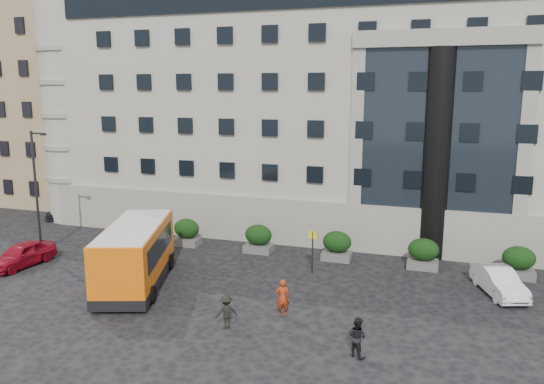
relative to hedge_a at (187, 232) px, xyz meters
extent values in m
plane|color=black|center=(4.00, -7.80, -0.93)|extent=(120.00, 120.00, 0.00)
cube|color=#9E9A8C|center=(10.00, 14.20, 8.07)|extent=(44.00, 24.00, 18.00)
cylinder|color=black|center=(16.00, 2.50, 5.57)|extent=(1.80, 1.80, 13.00)
cube|color=#927E55|center=(-20.00, 12.20, 9.07)|extent=(14.00, 14.00, 20.00)
cube|color=brown|center=(-23.00, 30.20, 10.07)|extent=(13.00, 13.00, 22.00)
cube|color=#50504E|center=(0.00, 0.00, -0.68)|extent=(1.80, 1.20, 0.50)
ellipsoid|color=black|center=(0.00, 0.00, 0.24)|extent=(1.80, 1.26, 1.34)
cube|color=#50504E|center=(5.20, 0.00, -0.68)|extent=(1.80, 1.20, 0.50)
ellipsoid|color=black|center=(5.20, 0.00, 0.24)|extent=(1.80, 1.26, 1.34)
cube|color=#50504E|center=(10.40, 0.00, -0.68)|extent=(1.80, 1.20, 0.50)
ellipsoid|color=black|center=(10.40, 0.00, 0.24)|extent=(1.80, 1.26, 1.34)
cube|color=#50504E|center=(15.60, 0.00, -0.68)|extent=(1.80, 1.20, 0.50)
ellipsoid|color=black|center=(15.60, 0.00, 0.24)|extent=(1.80, 1.26, 1.34)
cube|color=#50504E|center=(20.80, 0.00, -0.68)|extent=(1.80, 1.20, 0.50)
ellipsoid|color=black|center=(20.80, 0.00, 0.24)|extent=(1.80, 1.26, 1.34)
cylinder|color=#262628|center=(-8.00, -4.80, 3.07)|extent=(0.16, 0.16, 8.00)
cylinder|color=#262628|center=(-7.55, -4.80, 6.92)|extent=(0.90, 0.12, 0.12)
cube|color=black|center=(-7.10, -4.80, 6.87)|extent=(0.35, 0.18, 0.14)
cylinder|color=#262628|center=(9.50, -2.80, 0.32)|extent=(0.08, 0.08, 2.50)
cube|color=yellow|center=(9.50, -2.80, 1.37)|extent=(0.50, 0.06, 0.45)
cube|color=orange|center=(0.78, -7.57, 1.00)|extent=(5.12, 8.44, 2.76)
cube|color=black|center=(0.78, -7.57, -0.48)|extent=(5.17, 8.49, 0.55)
cube|color=black|center=(0.78, -7.57, 1.30)|extent=(4.62, 6.79, 1.20)
cube|color=silver|center=(0.78, -7.57, 2.33)|extent=(4.87, 8.02, 0.18)
cylinder|color=black|center=(0.29, -10.43, -0.48)|extent=(0.55, 0.94, 0.90)
cylinder|color=black|center=(2.89, -9.56, -0.48)|extent=(0.55, 0.94, 0.90)
cylinder|color=black|center=(-1.32, -5.58, -0.48)|extent=(0.55, 0.94, 0.90)
cylinder|color=black|center=(1.27, -4.72, -0.48)|extent=(0.55, 0.94, 0.90)
cube|color=maroon|center=(-9.12, 10.11, 0.54)|extent=(2.73, 3.74, 2.37)
cube|color=maroon|center=(-9.54, 7.67, 0.16)|extent=(2.32, 1.85, 1.61)
cube|color=black|center=(-9.65, 7.02, 0.50)|extent=(1.80, 0.42, 0.76)
cylinder|color=black|center=(-10.55, 7.94, -0.53)|extent=(0.38, 0.83, 0.80)
cylinder|color=black|center=(-8.49, 7.59, -0.53)|extent=(0.38, 0.83, 0.80)
cylinder|color=black|center=(-10.02, 11.03, -0.53)|extent=(0.38, 0.83, 0.80)
cylinder|color=black|center=(-7.96, 10.68, -0.53)|extent=(0.38, 0.83, 0.80)
imported|color=maroon|center=(-7.50, -6.99, -0.20)|extent=(2.19, 4.43, 1.45)
imported|color=black|center=(-13.00, 4.20, -0.32)|extent=(2.33, 4.41, 1.22)
imported|color=black|center=(-9.03, 7.92, -0.14)|extent=(2.94, 5.84, 1.59)
imported|color=white|center=(19.53, -2.96, -0.24)|extent=(2.81, 4.45, 1.38)
imported|color=#A32F10|center=(9.54, -8.95, -0.03)|extent=(0.77, 0.64, 1.79)
imported|color=black|center=(13.50, -11.76, -0.10)|extent=(1.01, 0.94, 1.66)
imported|color=black|center=(7.52, -10.98, -0.16)|extent=(1.14, 1.03, 1.54)
camera|label=1|loc=(16.27, -31.51, 9.72)|focal=35.00mm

